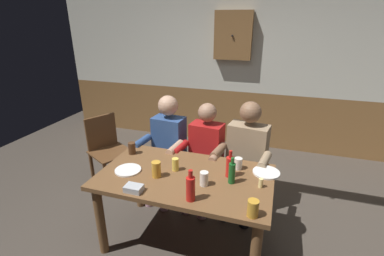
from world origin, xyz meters
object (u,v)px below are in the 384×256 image
dining_table (185,186)px  wall_dart_cabinet (233,35)px  person_1 (204,152)px  plate_0 (266,172)px  person_0 (166,144)px  pint_glass_5 (253,208)px  person_2 (245,154)px  bottle_2 (232,173)px  pint_glass_3 (175,164)px  bottle_0 (230,166)px  condiment_caddy (134,188)px  plate_1 (128,170)px  pint_glass_2 (132,148)px  table_candle (261,183)px  bottle_1 (191,188)px  pint_glass_1 (238,164)px  pint_glass_0 (204,179)px  chair_empty_near_left (108,148)px  pint_glass_4 (156,169)px

dining_table → wall_dart_cabinet: wall_dart_cabinet is taller
person_1 → plate_0: (0.68, -0.40, 0.09)m
person_0 → pint_glass_5: bearing=141.9°
person_1 → person_2: 0.45m
bottle_2 → pint_glass_3: (-0.52, 0.05, -0.04)m
pint_glass_3 → pint_glass_5: (0.73, -0.42, 0.00)m
person_0 → pint_glass_3: (0.35, -0.60, 0.11)m
plate_0 → bottle_0: bearing=-153.8°
person_0 → wall_dart_cabinet: bearing=-98.6°
condiment_caddy → wall_dart_cabinet: bearing=84.4°
plate_1 → pint_glass_2: size_ratio=1.95×
table_candle → bottle_2: (-0.24, -0.00, 0.06)m
person_2 → plate_1: (-0.95, -0.75, 0.05)m
pint_glass_2 → table_candle: bearing=-9.6°
person_0 → condiment_caddy: bearing=103.9°
bottle_1 → pint_glass_1: bearing=65.2°
person_1 → pint_glass_0: 0.79m
chair_empty_near_left → pint_glass_4: (1.06, -0.80, 0.32)m
table_candle → pint_glass_0: bearing=-166.4°
plate_1 → pint_glass_5: size_ratio=1.87×
bottle_1 → dining_table: bearing=116.0°
pint_glass_4 → dining_table: bearing=23.9°
person_0 → pint_glass_2: size_ratio=10.17×
condiment_caddy → bottle_0: 0.82m
condiment_caddy → pint_glass_5: pint_glass_5 is taller
pint_glass_2 → pint_glass_5: (1.27, -0.59, 0.00)m
chair_empty_near_left → pint_glass_3: chair_empty_near_left is taller
pint_glass_5 → bottle_1: bearing=174.8°
person_0 → pint_glass_5: 1.49m
chair_empty_near_left → wall_dart_cabinet: 2.43m
pint_glass_4 → person_0: bearing=107.1°
pint_glass_2 → pint_glass_3: bearing=-17.9°
person_2 → pint_glass_0: size_ratio=10.31×
person_0 → pint_glass_1: person_0 is taller
plate_1 → pint_glass_1: bearing=20.0°
pint_glass_0 → plate_0: bearing=36.4°
bottle_2 → pint_glass_0: bearing=-153.5°
chair_empty_near_left → pint_glass_1: chair_empty_near_left is taller
dining_table → pint_glass_2: pint_glass_2 is taller
person_2 → person_0: bearing=9.1°
condiment_caddy → pint_glass_1: pint_glass_1 is taller
bottle_0 → pint_glass_0: bearing=-130.7°
table_candle → condiment_caddy: 1.02m
person_1 → pint_glass_3: bearing=87.0°
person_1 → bottle_2: bearing=129.2°
pint_glass_3 → person_2: bearing=48.1°
pint_glass_0 → pint_glass_5: 0.50m
table_candle → plate_1: (-1.16, -0.10, -0.03)m
bottle_1 → plate_1: bearing=160.7°
plate_0 → pint_glass_3: bearing=-165.9°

